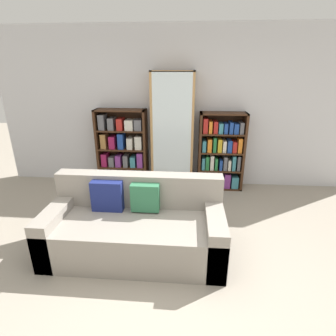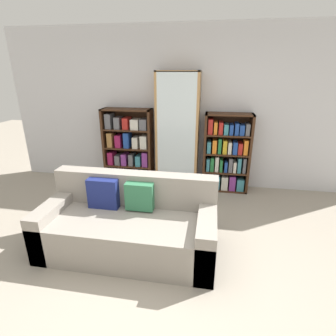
# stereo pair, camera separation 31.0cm
# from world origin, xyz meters

# --- Properties ---
(ground_plane) EXTENTS (16.00, 16.00, 0.00)m
(ground_plane) POSITION_xyz_m (0.00, 0.00, 0.00)
(ground_plane) COLOR gray
(wall_back) EXTENTS (6.43, 0.06, 2.70)m
(wall_back) POSITION_xyz_m (0.00, 2.70, 1.35)
(wall_back) COLOR silver
(wall_back) RESTS_ON ground
(couch) EXTENTS (1.97, 0.87, 0.85)m
(couch) POSITION_xyz_m (-0.42, 0.62, 0.30)
(couch) COLOR gray
(couch) RESTS_ON ground
(bookshelf_left) EXTENTS (0.88, 0.32, 1.37)m
(bookshelf_left) POSITION_xyz_m (-1.01, 2.50, 0.65)
(bookshelf_left) COLOR #3D2314
(bookshelf_left) RESTS_ON ground
(display_cabinet) EXTENTS (0.71, 0.36, 1.99)m
(display_cabinet) POSITION_xyz_m (-0.12, 2.48, 0.99)
(display_cabinet) COLOR #AD7F4C
(display_cabinet) RESTS_ON ground
(bookshelf_right) EXTENTS (0.78, 0.32, 1.34)m
(bookshelf_right) POSITION_xyz_m (0.72, 2.50, 0.63)
(bookshelf_right) COLOR #3D2314
(bookshelf_right) RESTS_ON ground
(wine_bottle) EXTENTS (0.08, 0.08, 0.36)m
(wine_bottle) POSITION_xyz_m (0.20, 1.75, 0.15)
(wine_bottle) COLOR black
(wine_bottle) RESTS_ON ground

